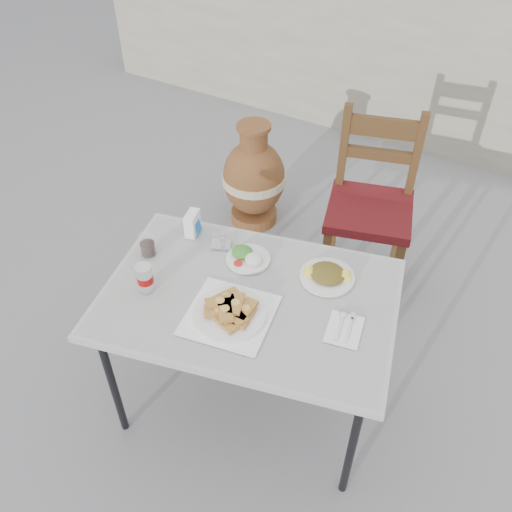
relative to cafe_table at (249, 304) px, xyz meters
The scene contains 13 objects.
ground 0.64m from the cafe_table, 29.94° to the left, with size 80.00×80.00×0.00m, color slate.
cafe_table is the anchor object (origin of this frame).
pide_plate 0.14m from the cafe_table, 94.18° to the right, with size 0.35×0.35×0.06m.
salad_rice_plate 0.21m from the cafe_table, 122.09° to the left, with size 0.18×0.18×0.04m.
salad_chopped_plate 0.32m from the cafe_table, 47.39° to the left, with size 0.21×0.21×0.05m.
soda_can 0.40m from the cafe_table, 155.19° to the right, with size 0.06×0.06×0.11m.
cola_glass 0.48m from the cafe_table, behind, with size 0.07×0.07×0.09m.
napkin_holder 0.45m from the cafe_table, 153.43° to the left, with size 0.07×0.09×0.10m.
condiment_caddy 0.32m from the cafe_table, 142.91° to the left, with size 0.10×0.09×0.06m.
cutlery_napkin 0.38m from the cafe_table, ahead, with size 0.15×0.18×0.01m.
chair 1.02m from the cafe_table, 83.40° to the left, with size 0.52×0.52×0.95m.
terracotta_urn 1.35m from the cafe_table, 119.69° to the left, with size 0.38×0.38×0.66m.
back_wall 2.59m from the cafe_table, 86.54° to the left, with size 6.00×0.25×1.20m, color #A9A48D.
Camera 1 is at (0.58, -1.29, 2.13)m, focal length 38.00 mm.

